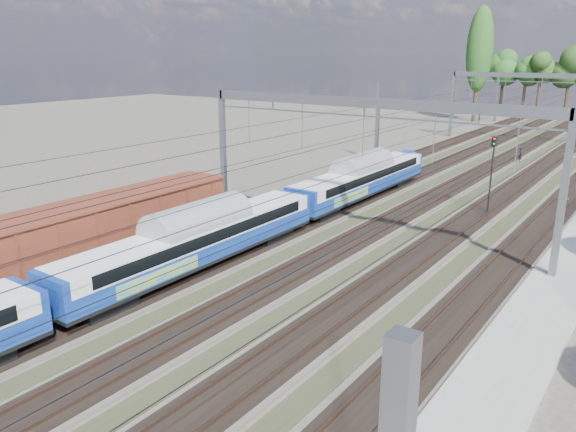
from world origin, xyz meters
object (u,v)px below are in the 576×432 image
Objects in this scene: emu_train at (193,235)px; signal_near at (492,166)px; worker at (521,155)px; freight_boxcar at (115,226)px.

emu_train is 9.62× the size of signal_near.
worker is 0.28× the size of signal_near.
emu_train is at bearing 155.57° from worker.
freight_boxcar is 26.65m from signal_near.
freight_boxcar is at bearing -160.96° from emu_train.
worker is (6.23, 43.73, -1.44)m from emu_train.
signal_near is (9.44, 21.12, 1.40)m from emu_train.
signal_near is (3.22, -22.61, 2.84)m from worker.
freight_boxcar is (-4.50, -1.55, 0.09)m from emu_train.
freight_boxcar is 46.56m from worker.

